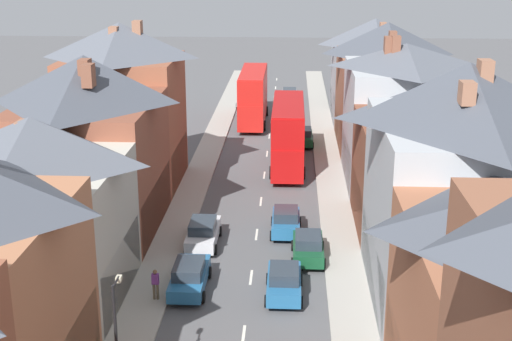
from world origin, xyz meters
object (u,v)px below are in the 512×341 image
(double_decker_bus_mid_street, at_px, (288,134))
(car_near_silver, at_px, (245,99))
(car_near_blue, at_px, (303,137))
(car_parked_right_b, at_px, (203,232))
(car_far_grey, at_px, (290,95))
(street_lamp, at_px, (117,339))
(car_parked_left_b, at_px, (284,281))
(pedestrian_mid_left, at_px, (155,283))
(car_mid_black, at_px, (286,221))
(car_mid_white, at_px, (308,247))
(double_decker_bus_lead, at_px, (253,96))
(car_parked_left_a, at_px, (189,276))

(double_decker_bus_mid_street, relative_size, car_near_silver, 2.72)
(car_near_blue, distance_m, car_parked_right_b, 23.51)
(car_far_grey, height_order, street_lamp, street_lamp)
(car_parked_left_b, distance_m, street_lamp, 11.88)
(car_far_grey, xyz_separation_m, pedestrian_mid_left, (-6.41, -48.36, 0.23))
(car_mid_black, distance_m, car_parked_left_b, 8.31)
(car_parked_left_b, distance_m, car_mid_white, 4.68)
(car_far_grey, xyz_separation_m, street_lamp, (-6.05, -57.38, 2.43))
(car_near_silver, height_order, car_mid_white, car_mid_white)
(car_near_blue, distance_m, car_parked_left_b, 28.98)
(car_near_silver, bearing_deg, street_lamp, -91.20)
(double_decker_bus_lead, relative_size, car_far_grey, 2.44)
(pedestrian_mid_left, xyz_separation_m, street_lamp, (0.36, -9.02, 2.21))
(car_parked_left_b, distance_m, car_parked_right_b, 7.96)
(car_parked_left_a, relative_size, car_parked_right_b, 1.01)
(car_parked_right_b, relative_size, pedestrian_mid_left, 2.80)
(car_near_blue, xyz_separation_m, street_lamp, (-7.35, -38.88, 2.43))
(double_decker_bus_mid_street, distance_m, pedestrian_mid_left, 24.05)
(car_parked_left_b, relative_size, pedestrian_mid_left, 2.47)
(pedestrian_mid_left, bearing_deg, car_mid_white, 35.03)
(car_mid_black, relative_size, street_lamp, 0.70)
(double_decker_bus_mid_street, height_order, car_mid_black, double_decker_bus_mid_street)
(car_far_grey, relative_size, street_lamp, 0.81)
(car_parked_right_b, relative_size, street_lamp, 0.82)
(car_near_blue, height_order, car_parked_right_b, car_parked_right_b)
(car_near_blue, xyz_separation_m, car_parked_left_a, (-6.20, -28.50, -0.01))
(double_decker_bus_lead, distance_m, car_near_blue, 9.76)
(pedestrian_mid_left, bearing_deg, car_far_grey, 82.45)
(double_decker_bus_lead, bearing_deg, car_far_grey, 70.70)
(car_parked_left_a, xyz_separation_m, car_mid_black, (4.90, 7.86, 0.03))
(double_decker_bus_mid_street, distance_m, car_parked_left_a, 22.39)
(car_near_blue, bearing_deg, car_near_silver, 111.25)
(car_parked_left_a, distance_m, pedestrian_mid_left, 2.05)
(double_decker_bus_lead, height_order, car_near_blue, double_decker_bus_lead)
(double_decker_bus_mid_street, height_order, street_lamp, street_lamp)
(street_lamp, bearing_deg, car_far_grey, 83.98)
(car_near_silver, distance_m, car_parked_right_b, 38.62)
(car_mid_black, relative_size, car_parked_right_b, 0.86)
(car_parked_left_a, xyz_separation_m, car_parked_right_b, (0.00, 5.82, 0.02))
(car_near_blue, distance_m, car_mid_white, 24.46)
(double_decker_bus_mid_street, distance_m, car_near_silver, 23.30)
(car_parked_left_b, xyz_separation_m, street_lamp, (-6.05, -9.93, 2.42))
(street_lamp, bearing_deg, car_parked_right_b, 85.94)
(double_decker_bus_lead, distance_m, car_mid_black, 29.13)
(car_mid_white, bearing_deg, car_near_silver, 98.72)
(double_decker_bus_lead, height_order, street_lamp, street_lamp)
(car_parked_left_b, bearing_deg, car_near_blue, 87.43)
(car_near_blue, xyz_separation_m, car_near_silver, (-6.20, 15.95, -0.00))
(car_near_blue, bearing_deg, car_mid_white, -90.00)
(car_parked_left_b, height_order, car_mid_white, car_parked_left_b)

